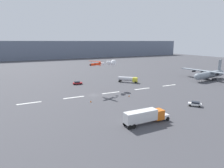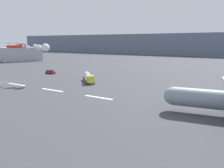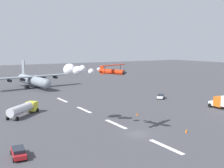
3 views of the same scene
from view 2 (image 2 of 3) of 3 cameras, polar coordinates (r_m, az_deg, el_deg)
The scene contains 9 objects.
ground_plane at distance 80.19m, azimuth -27.78°, elevation 0.48°, with size 440.00×440.00×0.00m, color #424247.
runway_stripe_4 at distance 73.69m, azimuth -24.50°, elevation -0.09°, with size 8.00×0.90×0.01m, color white.
runway_stripe_5 at distance 61.65m, azimuth -15.94°, elevation -1.58°, with size 8.00×0.90×0.01m, color white.
runway_stripe_6 at distance 51.67m, azimuth -3.67°, elevation -3.65°, with size 8.00×0.90×0.01m, color white.
mountain_ridge_distant at distance 225.80m, azimuth 13.13°, elevation 10.49°, with size 396.00×16.00×21.29m, color slate.
stunt_biplane_red at distance 74.87m, azimuth -19.81°, elevation 9.42°, with size 14.93×8.76×2.81m.
fuel_tanker_truck at distance 71.42m, azimuth -6.39°, elevation 1.97°, with size 8.70×8.88×2.90m.
airport_staff_sedan at distance 93.26m, azimuth -16.45°, elevation 3.22°, with size 4.72×2.37×1.52m.
hangar_building at distance 161.92m, azimuth -23.49°, elevation 7.56°, with size 24.12×29.22×12.13m.
Camera 2 is at (67.39, -41.32, 13.50)m, focal length 33.59 mm.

